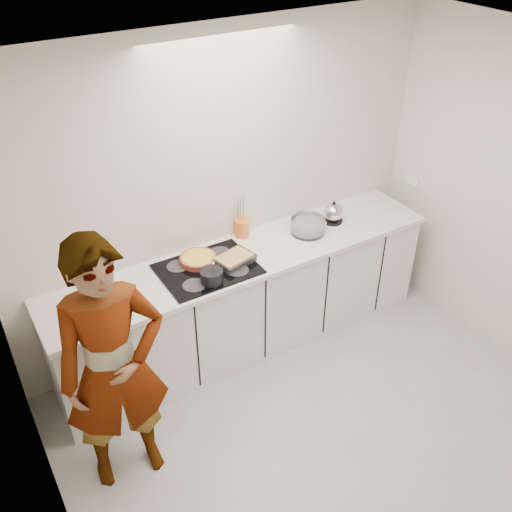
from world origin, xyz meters
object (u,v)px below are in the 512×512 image
hob (208,269)px  mixing_bowl (308,226)px  kettle (333,213)px  cook (114,369)px  utensil_crock (242,228)px  tart_dish (198,259)px  baking_dish (234,259)px  saucepan (212,276)px

hob → mixing_bowl: 0.96m
mixing_bowl → kettle: bearing=7.0°
cook → utensil_crock: bearing=37.9°
tart_dish → mixing_bowl: size_ratio=1.04×
baking_dish → utensil_crock: bearing=51.5°
utensil_crock → saucepan: bearing=-138.9°
baking_dish → kettle: kettle is taller
tart_dish → baking_dish: bearing=-32.8°
hob → saucepan: 0.18m
kettle → saucepan: bearing=-169.4°
mixing_bowl → cook: cook is taller
baking_dish → mixing_bowl: bearing=6.0°
saucepan → baking_dish: size_ratio=0.68×
tart_dish → mixing_bowl: bearing=-4.1°
hob → tart_dish: tart_dish is taller
saucepan → cook: bearing=-152.9°
tart_dish → kettle: (1.26, -0.03, 0.04)m
baking_dish → utensil_crock: 0.41m
kettle → utensil_crock: bearing=165.3°
tart_dish → utensil_crock: bearing=19.3°
saucepan → mixing_bowl: saucepan is taller
kettle → hob: bearing=-176.5°
hob → mixing_bowl: size_ratio=1.99×
saucepan → mixing_bowl: (1.00, 0.21, -0.00)m
kettle → utensil_crock: size_ratio=1.44×
baking_dish → saucepan: bearing=-153.6°
hob → mixing_bowl: (0.95, 0.04, 0.05)m
mixing_bowl → hob: bearing=-177.5°
kettle → utensil_crock: (-0.78, 0.20, -0.01)m
tart_dish → baking_dish: size_ratio=1.16×
saucepan → baking_dish: bearing=26.4°
hob → mixing_bowl: mixing_bowl is taller
hob → kettle: (1.24, 0.08, 0.07)m
tart_dish → kettle: kettle is taller
hob → baking_dish: 0.22m
saucepan → cook: (-0.91, -0.47, -0.05)m
hob → baking_dish: baking_dish is taller
tart_dish → saucepan: (-0.03, -0.28, 0.02)m
baking_dish → cook: bearing=-153.1°
hob → utensil_crock: (0.46, 0.28, 0.07)m
hob → tart_dish: (-0.02, 0.11, 0.03)m
hob → cook: (-0.96, -0.63, -0.00)m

